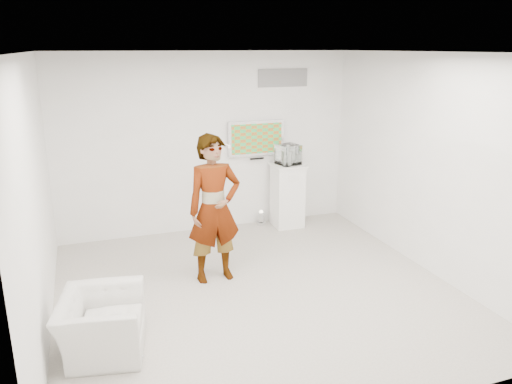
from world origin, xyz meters
The scene contains 10 objects.
room centered at (0.00, 0.00, 1.50)m, with size 5.01×5.01×3.00m.
tv centered at (0.85, 2.45, 1.55)m, with size 1.00×0.08×0.60m, color silver.
logo_decal centered at (1.35, 2.49, 2.55)m, with size 0.90×0.02×0.30m, color gray.
person centered at (-0.41, 0.55, 1.00)m, with size 0.73×0.48×2.00m, color silver.
armchair centered at (-1.96, -0.71, 0.31)m, with size 0.94×0.82×0.61m, color silver.
pedestal centered at (1.34, 2.17, 0.56)m, with size 0.54×0.54×1.11m, color white.
floor_uplight centered at (0.91, 2.35, 0.13)m, with size 0.17×0.17×0.26m, color silver.
vitrine centered at (1.34, 2.17, 1.28)m, with size 0.34×0.34×0.34m, color white.
console centered at (1.34, 2.17, 1.23)m, with size 0.05×0.17×0.24m, color white.
wii_remote centered at (-0.17, 0.71, 1.80)m, with size 0.04×0.14×0.04m, color white.
Camera 1 is at (-1.97, -5.54, 3.06)m, focal length 35.00 mm.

